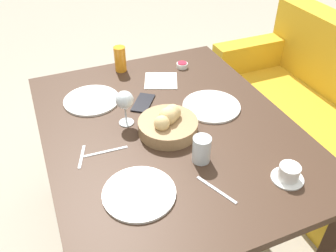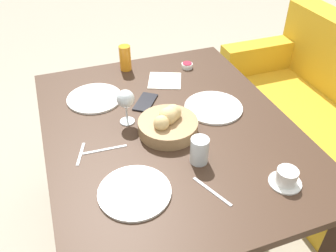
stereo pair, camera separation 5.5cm
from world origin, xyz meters
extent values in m
plane|color=#A89E89|center=(0.00, 0.00, 0.00)|extent=(10.00, 10.00, 0.00)
cube|color=#3D281C|center=(0.00, 0.00, 0.74)|extent=(1.27, 1.02, 0.03)
cube|color=#3D281C|center=(-0.59, -0.46, 0.36)|extent=(0.06, 0.06, 0.72)
cube|color=#3D281C|center=(-0.59, 0.46, 0.36)|extent=(0.06, 0.06, 0.72)
cube|color=gold|center=(0.00, 1.05, 0.21)|extent=(1.80, 0.70, 0.43)
cube|color=gold|center=(-0.83, 1.05, 0.31)|extent=(0.14, 0.70, 0.63)
cylinder|color=#99754C|center=(0.03, -0.02, 0.79)|extent=(0.25, 0.25, 0.05)
sphere|color=#DBB775|center=(0.02, 0.00, 0.83)|extent=(0.07, 0.07, 0.07)
sphere|color=#DBB775|center=(0.03, -0.02, 0.84)|extent=(0.07, 0.07, 0.07)
sphere|color=#DBB775|center=(0.06, -0.05, 0.83)|extent=(0.06, 0.06, 0.06)
sphere|color=#DBB775|center=(0.01, 0.01, 0.83)|extent=(0.07, 0.07, 0.07)
cylinder|color=white|center=(-0.31, -0.26, 0.76)|extent=(0.26, 0.26, 0.01)
cylinder|color=white|center=(0.31, -0.24, 0.76)|extent=(0.25, 0.25, 0.01)
cylinder|color=white|center=(-0.06, 0.23, 0.76)|extent=(0.26, 0.26, 0.01)
cylinder|color=orange|center=(-0.54, -0.05, 0.83)|extent=(0.06, 0.06, 0.13)
cylinder|color=silver|center=(0.24, 0.03, 0.81)|extent=(0.07, 0.07, 0.10)
cylinder|color=silver|center=(-0.09, -0.16, 0.76)|extent=(0.06, 0.06, 0.00)
cylinder|color=silver|center=(-0.09, -0.16, 0.80)|extent=(0.01, 0.01, 0.07)
sphere|color=silver|center=(-0.09, -0.16, 0.88)|extent=(0.08, 0.08, 0.08)
cylinder|color=white|center=(0.44, 0.27, 0.76)|extent=(0.11, 0.11, 0.01)
cylinder|color=white|center=(0.44, 0.27, 0.79)|extent=(0.07, 0.07, 0.05)
cylinder|color=white|center=(-0.45, 0.26, 0.77)|extent=(0.06, 0.06, 0.03)
cylinder|color=#A3192D|center=(-0.45, 0.26, 0.79)|extent=(0.05, 0.05, 0.00)
cube|color=#B7B7BC|center=(0.39, 0.01, 0.76)|extent=(0.16, 0.08, 0.00)
cube|color=#B7B7BC|center=(0.06, -0.29, 0.76)|extent=(0.02, 0.17, 0.00)
cube|color=#B7B7BC|center=(0.05, -0.38, 0.76)|extent=(0.12, 0.05, 0.00)
cube|color=silver|center=(-0.36, 0.11, 0.76)|extent=(0.21, 0.21, 0.00)
cube|color=black|center=(-0.20, -0.04, 0.76)|extent=(0.16, 0.15, 0.01)
camera|label=1|loc=(1.10, -0.46, 1.68)|focal=38.00mm
camera|label=2|loc=(1.11, -0.41, 1.68)|focal=38.00mm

